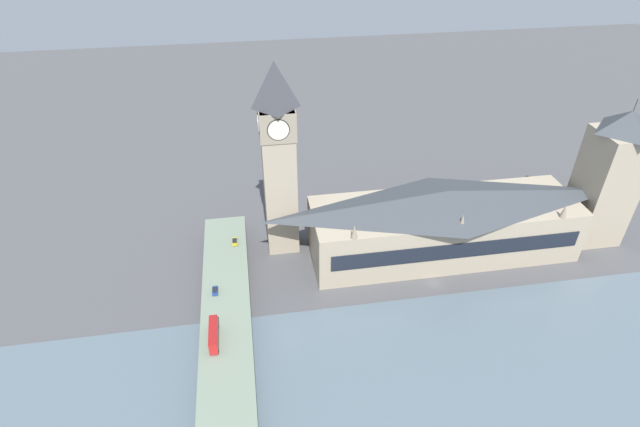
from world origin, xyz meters
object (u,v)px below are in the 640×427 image
object	(u,v)px
parliament_hall	(444,222)
car_southbound_lead	(235,241)
car_southbound_extra	(215,291)
clock_tower	(279,157)
victoria_tower	(608,178)
road_bridge	(227,403)
double_decker_bus_lead	(214,334)

from	to	relation	value
parliament_hall	car_southbound_lead	size ratio (longest dim) A/B	21.51
car_southbound_lead	car_southbound_extra	xyz separation A→B (m)	(-24.60, 6.65, 0.05)
clock_tower	victoria_tower	xyz separation A→B (m)	(-12.72, -115.69, -11.69)
clock_tower	car_southbound_lead	xyz separation A→B (m)	(-3.38, 17.52, -30.91)
parliament_hall	victoria_tower	xyz separation A→B (m)	(0.06, -59.25, 12.55)
car_southbound_extra	road_bridge	bearing A→B (deg)	-175.44
victoria_tower	car_southbound_extra	distance (m)	142.00
double_decker_bus_lead	car_southbound_extra	xyz separation A→B (m)	(19.89, 0.03, -1.85)
parliament_hall	double_decker_bus_lead	bearing A→B (deg)	113.54
parliament_hall	car_southbound_extra	size ratio (longest dim) A/B	24.19
double_decker_bus_lead	car_southbound_lead	distance (m)	45.03
clock_tower	car_southbound_lead	distance (m)	35.69
parliament_hall	double_decker_bus_lead	xyz separation A→B (m)	(-35.11, 80.59, -4.77)
road_bridge	clock_tower	bearing A→B (deg)	-17.15
road_bridge	double_decker_bus_lead	size ratio (longest dim) A/B	14.18
car_southbound_lead	car_southbound_extra	world-z (taller)	car_southbound_extra
car_southbound_lead	car_southbound_extra	size ratio (longest dim) A/B	1.12
clock_tower	victoria_tower	distance (m)	116.98
victoria_tower	double_decker_bus_lead	size ratio (longest dim) A/B	4.81
clock_tower	car_southbound_lead	bearing A→B (deg)	100.93
car_southbound_extra	parliament_hall	bearing A→B (deg)	-79.31
double_decker_bus_lead	car_southbound_lead	xyz separation A→B (m)	(44.50, -6.62, -1.90)
victoria_tower	car_southbound_extra	bearing A→B (deg)	96.23
victoria_tower	car_southbound_extra	size ratio (longest dim) A/B	14.14
victoria_tower	car_southbound_lead	xyz separation A→B (m)	(9.33, 133.21, -19.22)
victoria_tower	parliament_hall	bearing A→B (deg)	90.06
road_bridge	car_southbound_lead	distance (m)	64.73
road_bridge	car_southbound_lead	bearing A→B (deg)	-3.07
clock_tower	car_southbound_extra	size ratio (longest dim) A/B	17.84
double_decker_bus_lead	parliament_hall	bearing A→B (deg)	-66.46
parliament_hall	road_bridge	world-z (taller)	parliament_hall
clock_tower	car_southbound_lead	size ratio (longest dim) A/B	15.87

